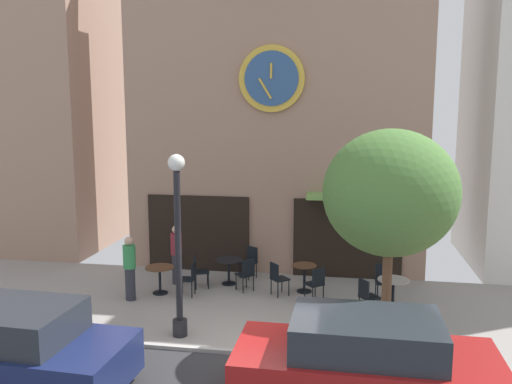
% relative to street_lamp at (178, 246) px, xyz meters
% --- Properties ---
extents(ground_plane, '(27.85, 11.96, 0.13)m').
position_rel_street_lamp_xyz_m(ground_plane, '(1.74, -1.19, -2.04)').
color(ground_plane, gray).
extents(clock_building, '(8.92, 3.65, 11.98)m').
position_rel_street_lamp_xyz_m(clock_building, '(1.33, 5.95, 4.18)').
color(clock_building, '#9E7A66').
rests_on(clock_building, ground_plane).
extents(neighbor_building_left, '(5.17, 4.81, 14.60)m').
position_rel_street_lamp_xyz_m(neighbor_building_left, '(-7.47, 7.18, 5.29)').
color(neighbor_building_left, '#9E7A66').
rests_on(neighbor_building_left, ground_plane).
extents(street_lamp, '(0.36, 0.36, 3.96)m').
position_rel_street_lamp_xyz_m(street_lamp, '(0.00, 0.00, 0.00)').
color(street_lamp, black).
rests_on(street_lamp, ground_plane).
extents(street_tree, '(2.71, 2.44, 4.50)m').
position_rel_street_lamp_xyz_m(street_tree, '(4.36, 0.29, 1.19)').
color(street_tree, brown).
rests_on(street_tree, ground_plane).
extents(cafe_table_near_door, '(0.76, 0.76, 0.73)m').
position_rel_street_lamp_xyz_m(cafe_table_near_door, '(-1.35, 2.50, -1.48)').
color(cafe_table_near_door, black).
rests_on(cafe_table_near_door, ground_plane).
extents(cafe_table_near_curb, '(0.78, 0.78, 0.72)m').
position_rel_street_lamp_xyz_m(cafe_table_near_curb, '(0.30, 3.56, -1.48)').
color(cafe_table_near_curb, black).
rests_on(cafe_table_near_curb, ground_plane).
extents(cafe_table_center_right, '(0.64, 0.64, 0.75)m').
position_rel_street_lamp_xyz_m(cafe_table_center_right, '(2.44, 3.27, -1.51)').
color(cafe_table_center_right, black).
rests_on(cafe_table_center_right, ground_plane).
extents(cafe_table_leftmost, '(0.77, 0.77, 0.77)m').
position_rel_street_lamp_xyz_m(cafe_table_leftmost, '(4.69, 2.37, -1.45)').
color(cafe_table_leftmost, black).
rests_on(cafe_table_leftmost, ground_plane).
extents(cafe_chair_left_end, '(0.42, 0.42, 0.90)m').
position_rel_street_lamp_xyz_m(cafe_chair_left_end, '(-0.50, 2.45, -1.48)').
color(cafe_chair_left_end, black).
rests_on(cafe_chair_left_end, ground_plane).
extents(cafe_chair_mid_row, '(0.55, 0.55, 0.90)m').
position_rel_street_lamp_xyz_m(cafe_chair_mid_row, '(0.78, 4.28, -1.48)').
color(cafe_chair_mid_row, black).
rests_on(cafe_chair_mid_row, ground_plane).
extents(cafe_chair_under_awning, '(0.56, 0.56, 0.90)m').
position_rel_street_lamp_xyz_m(cafe_chair_under_awning, '(4.04, 1.83, -1.48)').
color(cafe_chair_under_awning, black).
rests_on(cafe_chair_under_awning, ground_plane).
extents(cafe_chair_facing_street, '(0.56, 0.56, 0.90)m').
position_rel_street_lamp_xyz_m(cafe_chair_facing_street, '(1.77, 2.84, -1.48)').
color(cafe_chair_facing_street, black).
rests_on(cafe_chair_facing_street, ground_plane).
extents(cafe_chair_curbside, '(0.51, 0.51, 0.90)m').
position_rel_street_lamp_xyz_m(cafe_chair_curbside, '(-0.45, 3.12, -1.48)').
color(cafe_chair_curbside, black).
rests_on(cafe_chair_curbside, ground_plane).
extents(cafe_chair_facing_wall, '(0.43, 0.43, 0.90)m').
position_rel_street_lamp_xyz_m(cafe_chair_facing_wall, '(4.50, 3.13, -1.48)').
color(cafe_chair_facing_wall, black).
rests_on(cafe_chair_facing_wall, ground_plane).
extents(cafe_chair_outer, '(0.57, 0.57, 0.90)m').
position_rel_street_lamp_xyz_m(cafe_chair_outer, '(0.90, 3.05, -1.48)').
color(cafe_chair_outer, black).
rests_on(cafe_chair_outer, ground_plane).
extents(cafe_chair_by_entrance, '(0.56, 0.56, 0.90)m').
position_rel_street_lamp_xyz_m(cafe_chair_by_entrance, '(2.80, 2.57, -1.48)').
color(cafe_chair_by_entrance, black).
rests_on(cafe_chair_by_entrance, ground_plane).
extents(pedestrian_maroon, '(0.33, 0.33, 1.67)m').
position_rel_street_lamp_xyz_m(pedestrian_maroon, '(-1.16, 3.37, -1.15)').
color(pedestrian_maroon, '#2D2D38').
rests_on(pedestrian_maroon, ground_plane).
extents(pedestrian_green, '(0.44, 0.44, 1.67)m').
position_rel_street_lamp_xyz_m(pedestrian_green, '(-1.93, 1.91, -1.15)').
color(pedestrian_green, '#2D2D38').
rests_on(pedestrian_green, ground_plane).
extents(parked_car_navy, '(4.38, 2.18, 1.55)m').
position_rel_street_lamp_xyz_m(parked_car_navy, '(-2.26, -2.70, -1.25)').
color(parked_car_navy, navy).
rests_on(parked_car_navy, ground_plane).
extents(parked_car_red, '(4.32, 2.05, 1.55)m').
position_rel_street_lamp_xyz_m(parked_car_red, '(3.87, -2.18, -1.25)').
color(parked_car_red, maroon).
rests_on(parked_car_red, ground_plane).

